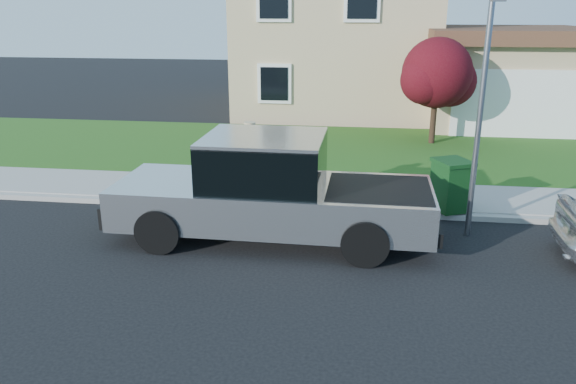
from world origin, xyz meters
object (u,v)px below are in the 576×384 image
Objects in this scene: trash_bin at (451,185)px; street_lamp at (482,105)px; woman at (251,171)px; pickup_truck at (271,192)px; ornamental_tree at (438,76)px.

street_lamp is at bearing -103.93° from trash_bin.
street_lamp reaches higher than woman.
trash_bin is at bearing 26.15° from pickup_truck.
ornamental_tree is 7.83m from street_lamp.
street_lamp reaches higher than trash_bin.
pickup_truck is 3.09× the size of woman.
street_lamp is at bearing -91.09° from ornamental_tree.
ornamental_tree is at bearing -142.29° from woman.
woman reaches higher than trash_bin.
ornamental_tree is at bearing 61.89° from trash_bin.
ornamental_tree is 6.86m from trash_bin.
trash_bin is at bearing 166.38° from woman.
woman is at bearing 159.85° from trash_bin.
pickup_truck is 1.86× the size of ornamental_tree.
street_lamp is (0.22, -1.15, 1.94)m from trash_bin.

